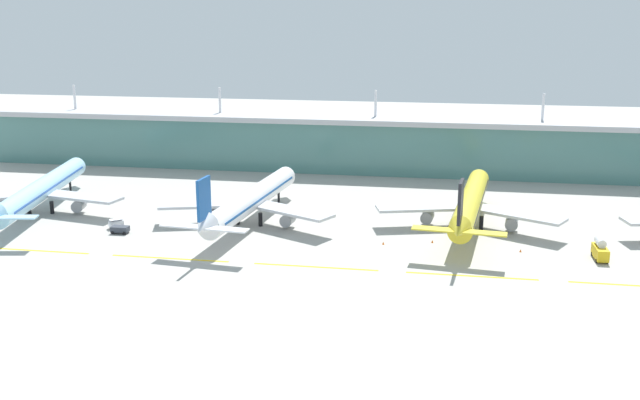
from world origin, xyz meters
The scene contains 16 objects.
ground_plane centered at (0.00, 0.00, 0.00)m, with size 600.00×600.00×0.00m, color #A8A59E.
terminal_building centered at (0.00, 103.83, 9.95)m, with size 288.00×34.00×28.50m.
airliner_nearest centered at (-86.88, 27.98, 6.46)m, with size 48.03×71.20×18.90m.
airliner_near_middle centered at (-25.95, 26.87, 6.45)m, with size 48.55×67.86×18.90m.
airliner_far_middle centered at (31.35, 33.41, 6.45)m, with size 48.50×67.02×18.90m.
taxiway_stripe_west centered at (-71.00, -3.85, 0.02)m, with size 28.00×0.70×0.04m, color yellow.
taxiway_stripe_mid_west centered at (-37.00, -3.85, 0.02)m, with size 28.00×0.70×0.04m, color yellow.
taxiway_stripe_centre centered at (-3.00, -3.85, 0.02)m, with size 28.00×0.70×0.04m, color yellow.
taxiway_stripe_mid_east centered at (31.00, -3.85, 0.02)m, with size 28.00×0.70×0.04m, color yellow.
taxiway_stripe_east centered at (65.00, -3.85, 0.02)m, with size 28.00×0.70×0.04m, color yellow.
fuel_truck centered at (60.21, 12.37, 2.26)m, with size 2.85×7.27×4.95m.
pushback_tug centered at (-56.69, 12.72, 1.10)m, with size 4.48×2.64×1.85m.
baggage_cart centered at (-59.59, 16.74, 1.26)m, with size 3.90×3.73×2.48m.
safety_cone_left_wingtip centered at (10.43, 14.92, 0.35)m, with size 0.56×0.56×0.70m, color orange.
safety_cone_nose_front centered at (22.17, 18.31, 0.35)m, with size 0.56×0.56×0.70m, color orange.
safety_cone_right_wingtip centered at (42.85, 14.60, 0.35)m, with size 0.56×0.56×0.70m, color orange.
Camera 1 is at (24.09, -155.66, 55.42)m, focal length 41.27 mm.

